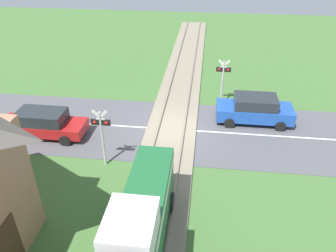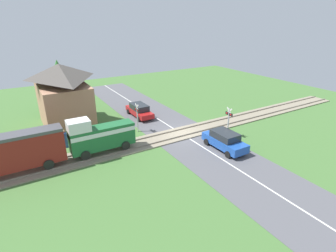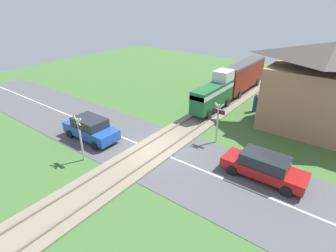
{
  "view_description": "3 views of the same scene",
  "coord_description": "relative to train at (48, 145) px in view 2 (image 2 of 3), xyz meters",
  "views": [
    {
      "loc": [
        -1.71,
        15.59,
        9.8
      ],
      "look_at": [
        0.0,
        1.59,
        1.2
      ],
      "focal_mm": 35.0,
      "sensor_mm": 36.0,
      "label": 1
    },
    {
      "loc": [
        -19.93,
        13.56,
        10.79
      ],
      "look_at": [
        0.0,
        1.59,
        1.2
      ],
      "focal_mm": 28.0,
      "sensor_mm": 36.0,
      "label": 2
    },
    {
      "loc": [
        9.79,
        -11.42,
        9.27
      ],
      "look_at": [
        0.0,
        1.59,
        1.2
      ],
      "focal_mm": 28.0,
      "sensor_mm": 36.0,
      "label": 3
    }
  ],
  "objects": [
    {
      "name": "pedestrian_by_station",
      "position": [
        2.96,
        -1.66,
        -1.11
      ],
      "size": [
        0.41,
        0.41,
        1.66
      ],
      "color": "#2D4C8E",
      "rests_on": "ground_plane"
    },
    {
      "name": "crossing_signal_west_approach",
      "position": [
        -2.8,
        -15.75,
        0.05
      ],
      "size": [
        0.9,
        0.18,
        2.98
      ],
      "color": "#B7B7B7",
      "rests_on": "ground_plane"
    },
    {
      "name": "car_near_crossing",
      "position": [
        -4.64,
        -13.67,
        -1.03
      ],
      "size": [
        4.33,
        1.89,
        1.63
      ],
      "color": "#1E4CA8",
      "rests_on": "ground_plane"
    },
    {
      "name": "ground_plane",
      "position": [
        0.0,
        -12.23,
        -1.87
      ],
      "size": [
        60.0,
        60.0,
        0.0
      ],
      "primitive_type": "plane",
      "color": "#426B33"
    },
    {
      "name": "tree_by_station",
      "position": [
        14.36,
        -3.65,
        2.22
      ],
      "size": [
        3.55,
        3.55,
        6.23
      ],
      "color": "brown",
      "rests_on": "ground_plane"
    },
    {
      "name": "train",
      "position": [
        0.0,
        0.0,
        0.0
      ],
      "size": [
        1.58,
        13.5,
        3.18
      ],
      "color": "#1E6033",
      "rests_on": "track_bed"
    },
    {
      "name": "station_building",
      "position": [
        7.99,
        -2.83,
        1.37
      ],
      "size": [
        8.35,
        4.79,
        6.65
      ],
      "color": "#AD7A5B",
      "rests_on": "ground_plane"
    },
    {
      "name": "crossing_signal_east_approach",
      "position": [
        2.8,
        -8.72,
        0.05
      ],
      "size": [
        0.9,
        0.18,
        2.98
      ],
      "color": "#B7B7B7",
      "rests_on": "ground_plane"
    },
    {
      "name": "road_surface",
      "position": [
        0.0,
        -12.23,
        -1.86
      ],
      "size": [
        48.0,
        6.4,
        0.02
      ],
      "color": "#515156",
      "rests_on": "ground_plane"
    },
    {
      "name": "car_far_side",
      "position": [
        6.81,
        -10.79,
        -1.09
      ],
      "size": [
        4.58,
        1.79,
        1.5
      ],
      "color": "#A81919",
      "rests_on": "ground_plane"
    },
    {
      "name": "track_bed",
      "position": [
        0.0,
        -12.23,
        -1.8
      ],
      "size": [
        2.8,
        48.0,
        0.24
      ],
      "color": "gray",
      "rests_on": "ground_plane"
    }
  ]
}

